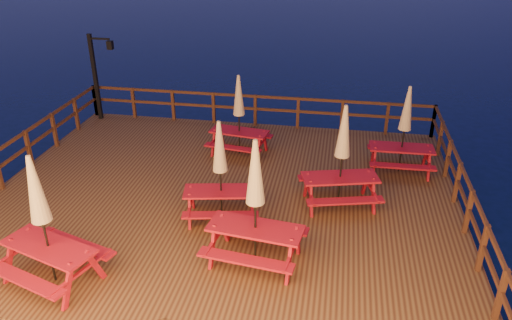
% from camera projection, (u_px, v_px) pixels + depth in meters
% --- Properties ---
extents(ground, '(500.00, 500.00, 0.00)m').
position_uv_depth(ground, '(223.00, 208.00, 13.14)').
color(ground, black).
rests_on(ground, ground).
extents(deck, '(12.00, 10.00, 0.40)m').
position_uv_depth(deck, '(223.00, 201.00, 13.05)').
color(deck, '#452516').
rests_on(deck, ground).
extents(deck_piles, '(11.44, 9.44, 1.40)m').
position_uv_depth(deck_piles, '(224.00, 218.00, 13.27)').
color(deck_piles, '#3E1E13').
rests_on(deck_piles, ground).
extents(railing, '(11.80, 9.75, 1.10)m').
position_uv_depth(railing, '(237.00, 141.00, 14.19)').
color(railing, '#3E1E13').
rests_on(railing, deck).
extents(lamp_post, '(0.85, 0.18, 3.00)m').
position_uv_depth(lamp_post, '(98.00, 69.00, 17.02)').
color(lamp_post, black).
rests_on(lamp_post, deck).
extents(picnic_table_0, '(1.98, 1.73, 2.49)m').
position_uv_depth(picnic_table_0, '(220.00, 170.00, 11.43)').
color(picnic_table_0, maroon).
rests_on(picnic_table_0, deck).
extents(picnic_table_1, '(1.78, 1.48, 2.51)m').
position_uv_depth(picnic_table_1, '(405.00, 129.00, 13.59)').
color(picnic_table_1, maroon).
rests_on(picnic_table_1, deck).
extents(picnic_table_2, '(2.32, 2.10, 2.75)m').
position_uv_depth(picnic_table_2, '(42.00, 219.00, 9.32)').
color(picnic_table_2, maroon).
rests_on(picnic_table_2, deck).
extents(picnic_table_3, '(2.13, 1.84, 2.78)m').
position_uv_depth(picnic_table_3, '(255.00, 201.00, 9.87)').
color(picnic_table_3, maroon).
rests_on(picnic_table_3, deck).
extents(picnic_table_4, '(1.91, 1.65, 2.46)m').
position_uv_depth(picnic_table_4, '(239.00, 114.00, 14.66)').
color(picnic_table_4, maroon).
rests_on(picnic_table_4, deck).
extents(picnic_table_5, '(2.17, 1.94, 2.64)m').
position_uv_depth(picnic_table_5, '(342.00, 155.00, 11.93)').
color(picnic_table_5, maroon).
rests_on(picnic_table_5, deck).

